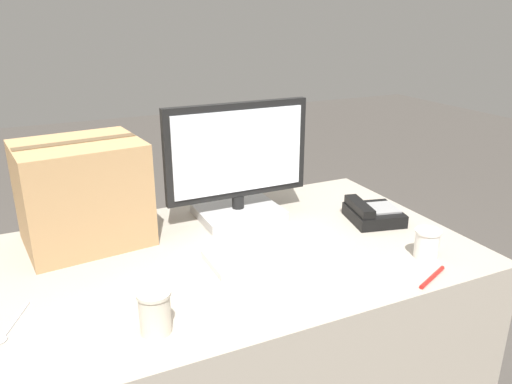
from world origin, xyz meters
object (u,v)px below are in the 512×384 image
(pen_marker, at_px, (432,277))
(paper_cup_right, at_px, (427,244))
(monitor, at_px, (238,170))
(paper_cup_left, at_px, (155,312))
(desk_phone, at_px, (372,213))
(spoon, at_px, (10,328))
(keyboard, at_px, (277,250))
(cardboard_box, at_px, (83,193))

(pen_marker, bearing_deg, paper_cup_right, 31.45)
(monitor, bearing_deg, paper_cup_left, -129.02)
(monitor, bearing_deg, desk_phone, -30.01)
(desk_phone, height_order, paper_cup_left, paper_cup_left)
(paper_cup_left, xyz_separation_m, paper_cup_right, (0.84, 0.02, -0.01))
(paper_cup_left, bearing_deg, paper_cup_right, 1.26)
(spoon, distance_m, pen_marker, 1.10)
(paper_cup_right, bearing_deg, keyboard, 152.29)
(keyboard, xyz_separation_m, cardboard_box, (-0.52, 0.35, 0.15))
(keyboard, xyz_separation_m, desk_phone, (0.43, 0.09, 0.01))
(pen_marker, bearing_deg, desk_phone, 52.23)
(desk_phone, distance_m, cardboard_box, 0.99)
(cardboard_box, distance_m, pen_marker, 1.09)
(keyboard, distance_m, paper_cup_left, 0.50)
(keyboard, bearing_deg, spoon, -174.42)
(paper_cup_right, height_order, spoon, paper_cup_right)
(paper_cup_right, bearing_deg, cardboard_box, 148.55)
(keyboard, relative_size, paper_cup_left, 4.13)
(desk_phone, xyz_separation_m, paper_cup_right, (-0.03, -0.30, 0.02))
(spoon, bearing_deg, paper_cup_left, 86.74)
(keyboard, xyz_separation_m, spoon, (-0.75, -0.07, -0.01))
(cardboard_box, bearing_deg, pen_marker, -38.66)
(keyboard, bearing_deg, monitor, 88.19)
(keyboard, height_order, paper_cup_left, paper_cup_left)
(cardboard_box, bearing_deg, spoon, -119.30)
(paper_cup_left, distance_m, pen_marker, 0.77)
(keyboard, relative_size, paper_cup_right, 4.90)
(spoon, bearing_deg, keyboard, 118.95)
(keyboard, bearing_deg, desk_phone, 11.40)
(keyboard, height_order, cardboard_box, cardboard_box)
(paper_cup_left, bearing_deg, pen_marker, -6.87)
(monitor, bearing_deg, cardboard_box, 177.47)
(desk_phone, distance_m, pen_marker, 0.42)
(keyboard, xyz_separation_m, pen_marker, (0.32, -0.32, -0.01))
(monitor, distance_m, paper_cup_left, 0.73)
(desk_phone, xyz_separation_m, pen_marker, (-0.10, -0.41, -0.02))
(keyboard, distance_m, desk_phone, 0.44)
(monitor, bearing_deg, pen_marker, -64.20)
(cardboard_box, bearing_deg, monitor, -2.53)
(desk_phone, relative_size, cardboard_box, 0.54)
(spoon, height_order, pen_marker, pen_marker)
(paper_cup_left, bearing_deg, spoon, 153.29)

